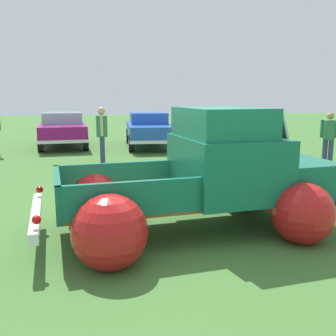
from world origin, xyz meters
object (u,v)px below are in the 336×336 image
vintage_pickup_truck (211,182)px  spectator_1 (102,132)px  show_car_0 (63,128)px  show_car_1 (149,128)px  spectator_2 (329,135)px

vintage_pickup_truck → spectator_1: vintage_pickup_truck is taller
show_car_0 → show_car_1: bearing=74.1°
show_car_0 → vintage_pickup_truck: bearing=11.2°
vintage_pickup_truck → show_car_1: 10.29m
vintage_pickup_truck → spectator_1: 6.53m
show_car_0 → spectator_2: (8.46, -5.95, 0.13)m
vintage_pickup_truck → show_car_1: size_ratio=1.07×
show_car_0 → spectator_1: (1.56, -4.66, 0.24)m
show_car_1 → spectator_1: spectator_1 is taller
vintage_pickup_truck → show_car_0: vintage_pickup_truck is taller
show_car_0 → spectator_2: size_ratio=2.78×
show_car_1 → spectator_2: 7.19m
vintage_pickup_truck → spectator_2: size_ratio=2.97×
show_car_1 → show_car_0: bearing=-98.4°
spectator_1 → spectator_2: size_ratio=1.10×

